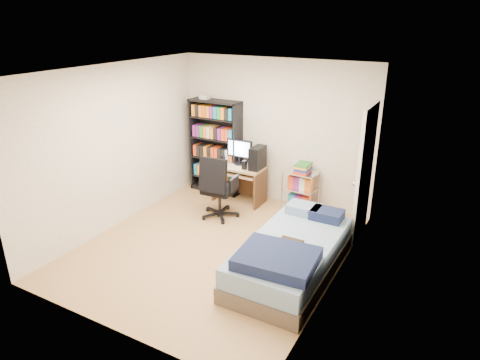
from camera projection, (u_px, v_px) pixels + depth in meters
The scene contains 7 objects.
room at pixel (213, 166), 5.74m from camera, with size 3.58×4.08×2.58m.
media_shelf at pixel (216, 146), 7.87m from camera, with size 0.97×0.32×1.80m.
computer_desk at pixel (245, 170), 7.51m from camera, with size 0.88×0.51×1.11m.
office_chair at pixel (218, 198), 6.99m from camera, with size 0.68×0.68×1.07m.
wire_cart at pixel (301, 180), 7.15m from camera, with size 0.57×0.43×0.87m.
bed at pixel (291, 255), 5.48m from camera, with size 1.05×2.10×0.60m.
door at pixel (364, 174), 6.16m from camera, with size 0.12×0.80×2.00m.
Camera 1 is at (2.93, -4.57, 3.15)m, focal length 32.00 mm.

